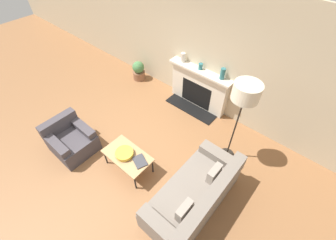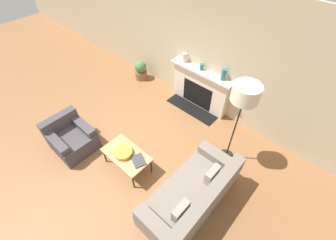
{
  "view_description": "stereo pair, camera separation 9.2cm",
  "coord_description": "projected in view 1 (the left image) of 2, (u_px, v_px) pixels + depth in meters",
  "views": [
    {
      "loc": [
        2.48,
        -1.38,
        4.01
      ],
      "look_at": [
        0.25,
        1.21,
        0.45
      ],
      "focal_mm": 24.0,
      "sensor_mm": 36.0,
      "label": 1
    },
    {
      "loc": [
        2.55,
        -1.32,
        4.01
      ],
      "look_at": [
        0.25,
        1.21,
        0.45
      ],
      "focal_mm": 24.0,
      "sensor_mm": 36.0,
      "label": 2
    }
  ],
  "objects": [
    {
      "name": "fireplace",
      "position": [
        198.0,
        88.0,
        5.61
      ],
      "size": [
        1.66,
        0.59,
        1.05
      ],
      "color": "beige",
      "rests_on": "ground_plane"
    },
    {
      "name": "mantel_vase_left",
      "position": [
        183.0,
        57.0,
        5.39
      ],
      "size": [
        0.12,
        0.12,
        0.22
      ],
      "color": "beige",
      "rests_on": "fireplace"
    },
    {
      "name": "wall_back",
      "position": [
        201.0,
        50.0,
        5.08
      ],
      "size": [
        18.0,
        0.06,
        2.9
      ],
      "color": "#BCAD8E",
      "rests_on": "ground_plane"
    },
    {
      "name": "bowl",
      "position": [
        124.0,
        153.0,
        4.28
      ],
      "size": [
        0.35,
        0.35,
        0.09
      ],
      "color": "gold",
      "rests_on": "coffee_table"
    },
    {
      "name": "armchair_near",
      "position": [
        71.0,
        140.0,
        4.77
      ],
      "size": [
        0.87,
        0.79,
        0.72
      ],
      "rotation": [
        0.0,
        0.0,
        1.57
      ],
      "color": "#423D42",
      "rests_on": "ground_plane"
    },
    {
      "name": "mantel_vase_center_left",
      "position": [
        201.0,
        66.0,
        5.19
      ],
      "size": [
        0.1,
        0.1,
        0.15
      ],
      "color": "#28666B",
      "rests_on": "fireplace"
    },
    {
      "name": "book",
      "position": [
        140.0,
        161.0,
        4.2
      ],
      "size": [
        0.34,
        0.3,
        0.02
      ],
      "rotation": [
        0.0,
        0.0,
        -0.38
      ],
      "color": "#38383D",
      "rests_on": "coffee_table"
    },
    {
      "name": "ground_plane",
      "position": [
        122.0,
        161.0,
        4.73
      ],
      "size": [
        18.0,
        18.0,
        0.0
      ],
      "primitive_type": "plane",
      "color": "brown"
    },
    {
      "name": "coffee_table",
      "position": [
        127.0,
        156.0,
        4.34
      ],
      "size": [
        0.95,
        0.55,
        0.43
      ],
      "color": "tan",
      "rests_on": "ground_plane"
    },
    {
      "name": "floor_lamp",
      "position": [
        245.0,
        96.0,
        3.65
      ],
      "size": [
        0.46,
        0.46,
        1.89
      ],
      "color": "black",
      "rests_on": "ground_plane"
    },
    {
      "name": "couch",
      "position": [
        195.0,
        195.0,
        3.88
      ],
      "size": [
        0.87,
        1.87,
        0.8
      ],
      "rotation": [
        0.0,
        0.0,
        -1.57
      ],
      "color": "slate",
      "rests_on": "ground_plane"
    },
    {
      "name": "mantel_vase_center_right",
      "position": [
        223.0,
        74.0,
        4.89
      ],
      "size": [
        0.11,
        0.11,
        0.26
      ],
      "color": "#28666B",
      "rests_on": "fireplace"
    },
    {
      "name": "potted_plant",
      "position": [
        139.0,
        71.0,
        6.57
      ],
      "size": [
        0.35,
        0.35,
        0.56
      ],
      "color": "brown",
      "rests_on": "ground_plane"
    }
  ]
}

